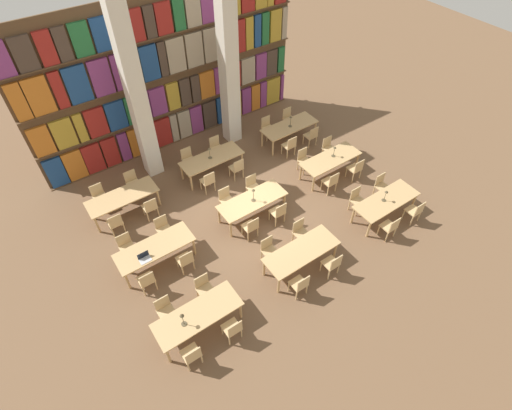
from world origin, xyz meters
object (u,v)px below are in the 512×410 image
(chair_26, at_px, (150,207))
(chair_25, at_px, (99,196))
(chair_10, at_px, (415,211))
(chair_11, at_px, (381,185))
(desk_lamp_0, at_px, (182,318))
(chair_18, at_px, (279,212))
(reading_table_5, at_px, (330,160))
(desk_lamp_4, at_px, (209,151))
(laptop, at_px, (145,258))
(chair_35, at_px, (289,118))
(chair_30, at_px, (237,168))
(chair_32, at_px, (290,145))
(reading_table_7, at_px, (212,159))
(pillar_left, at_px, (137,98))
(chair_27, at_px, (133,182))
(reading_table_8, at_px, (289,127))
(chair_20, at_px, (331,182))
(chair_34, at_px, (311,135))
(chair_33, at_px, (267,127))
(chair_28, at_px, (208,181))
(chair_17, at_px, (226,199))
(chair_5, at_px, (269,250))
(chair_2, at_px, (233,329))
(chair_6, at_px, (332,264))
(chair_13, at_px, (126,246))
(reading_table_0, at_px, (198,316))
(chair_23, at_px, (328,148))
(pillar_center, at_px, (229,67))
(chair_0, at_px, (192,355))
(reading_table_1, at_px, (301,252))
(chair_24, at_px, (115,223))
(chair_12, at_px, (147,280))
(chair_9, at_px, (357,199))
(chair_14, at_px, (185,260))
(desk_lamp_5, at_px, (291,119))
(chair_29, at_px, (188,159))
(chair_15, at_px, (163,228))
(reading_table_6, at_px, (122,198))
(chair_22, at_px, (356,168))
(chair_19, at_px, (253,186))
(desk_lamp_1, at_px, (386,194))
(reading_table_4, at_px, (252,202))

(chair_26, bearing_deg, chair_25, 129.15)
(chair_10, height_order, chair_11, same)
(desk_lamp_0, distance_m, chair_18, 4.64)
(reading_table_5, xyz_separation_m, desk_lamp_4, (-3.45, 2.42, 0.38))
(laptop, xyz_separation_m, chair_35, (7.65, 3.34, -0.29))
(chair_30, bearing_deg, chair_32, -1.59)
(chair_25, bearing_deg, reading_table_7, 169.62)
(desk_lamp_0, xyz_separation_m, chair_18, (4.24, 1.80, -0.57))
(pillar_left, xyz_separation_m, chair_27, (-1.02, -0.66, -2.53))
(chair_32, bearing_deg, reading_table_8, 53.16)
(chair_20, xyz_separation_m, chair_34, (1.14, 2.34, 0.00))
(laptop, xyz_separation_m, chair_33, (6.59, 3.34, -0.29))
(chair_18, xyz_separation_m, reading_table_8, (2.90, 3.15, 0.18))
(chair_28, bearing_deg, chair_25, 156.65)
(chair_17, bearing_deg, chair_5, 88.52)
(reading_table_8, relative_size, chair_34, 2.56)
(chair_2, xyz_separation_m, chair_26, (0.06, 4.97, 0.00))
(chair_6, xyz_separation_m, chair_13, (-4.50, 3.89, 0.00))
(chair_18, height_order, chair_26, same)
(reading_table_0, height_order, chair_23, chair_23)
(pillar_center, relative_size, chair_0, 6.87)
(reading_table_1, distance_m, chair_18, 1.80)
(chair_13, xyz_separation_m, chair_26, (1.22, 1.04, 0.00))
(chair_24, distance_m, chair_34, 7.80)
(chair_18, bearing_deg, chair_33, 58.46)
(pillar_center, distance_m, chair_23, 4.58)
(chair_12, bearing_deg, chair_9, -8.68)
(chair_14, distance_m, desk_lamp_5, 6.89)
(chair_5, xyz_separation_m, chair_29, (0.02, 4.93, 0.00))
(chair_0, relative_size, desk_lamp_0, 1.84)
(pillar_left, height_order, chair_15, pillar_left)
(reading_table_7, bearing_deg, laptop, -144.04)
(laptop, bearing_deg, chair_33, 26.83)
(chair_25, relative_size, chair_26, 1.00)
(chair_13, distance_m, reading_table_6, 1.87)
(chair_22, distance_m, chair_34, 2.34)
(chair_30, xyz_separation_m, chair_34, (3.35, -0.06, 0.00))
(chair_19, bearing_deg, chair_12, 17.17)
(desk_lamp_1, height_order, chair_24, desk_lamp_1)
(chair_9, relative_size, desk_lamp_5, 1.86)
(pillar_left, relative_size, chair_35, 6.87)
(reading_table_1, bearing_deg, chair_23, 39.19)
(chair_23, relative_size, chair_35, 1.00)
(chair_18, height_order, desk_lamp_5, desk_lamp_5)
(chair_35, bearing_deg, chair_9, 78.34)
(chair_15, distance_m, chair_26, 1.04)
(pillar_center, relative_size, chair_34, 6.87)
(chair_11, xyz_separation_m, reading_table_6, (-7.38, 4.22, 0.18))
(reading_table_4, bearing_deg, chair_20, -12.25)
(pillar_left, distance_m, reading_table_4, 4.83)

